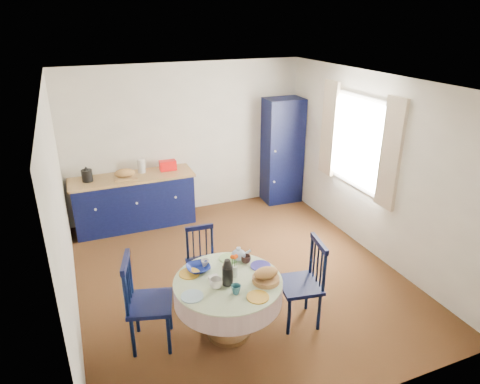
{
  "coord_description": "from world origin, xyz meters",
  "views": [
    {
      "loc": [
        -1.8,
        -4.44,
        3.2
      ],
      "look_at": [
        0.11,
        0.2,
        1.09
      ],
      "focal_mm": 32.0,
      "sensor_mm": 36.0,
      "label": 1
    }
  ],
  "objects_px": {
    "dining_table": "(229,290)",
    "mug_c": "(246,259)",
    "pantry_cabinet": "(282,151)",
    "mug_a": "(216,283)",
    "chair_right": "(303,282)",
    "kitchen_counter": "(134,200)",
    "cobalt_bowl": "(198,268)",
    "chair_left": "(145,302)",
    "chair_far": "(203,261)",
    "mug_b": "(236,289)",
    "mug_d": "(205,263)"
  },
  "relations": [
    {
      "from": "pantry_cabinet",
      "to": "mug_d",
      "type": "relative_size",
      "value": 20.46
    },
    {
      "from": "pantry_cabinet",
      "to": "mug_a",
      "type": "distance_m",
      "value": 3.86
    },
    {
      "from": "dining_table",
      "to": "chair_right",
      "type": "bearing_deg",
      "value": -7.82
    },
    {
      "from": "kitchen_counter",
      "to": "mug_c",
      "type": "bearing_deg",
      "value": -73.54
    },
    {
      "from": "chair_far",
      "to": "mug_b",
      "type": "relative_size",
      "value": 8.56
    },
    {
      "from": "mug_c",
      "to": "mug_b",
      "type": "bearing_deg",
      "value": -122.83
    },
    {
      "from": "kitchen_counter",
      "to": "mug_a",
      "type": "relative_size",
      "value": 14.63
    },
    {
      "from": "dining_table",
      "to": "mug_c",
      "type": "height_order",
      "value": "dining_table"
    },
    {
      "from": "mug_b",
      "to": "cobalt_bowl",
      "type": "bearing_deg",
      "value": 112.89
    },
    {
      "from": "chair_left",
      "to": "mug_c",
      "type": "bearing_deg",
      "value": -71.6
    },
    {
      "from": "chair_left",
      "to": "pantry_cabinet",
      "type": "bearing_deg",
      "value": -31.35
    },
    {
      "from": "chair_left",
      "to": "mug_a",
      "type": "xyz_separation_m",
      "value": [
        0.67,
        -0.26,
        0.21
      ]
    },
    {
      "from": "pantry_cabinet",
      "to": "mug_b",
      "type": "height_order",
      "value": "pantry_cabinet"
    },
    {
      "from": "cobalt_bowl",
      "to": "mug_b",
      "type": "bearing_deg",
      "value": -67.11
    },
    {
      "from": "mug_a",
      "to": "cobalt_bowl",
      "type": "distance_m",
      "value": 0.37
    },
    {
      "from": "kitchen_counter",
      "to": "mug_a",
      "type": "xyz_separation_m",
      "value": [
        0.32,
        -3.03,
        0.28
      ]
    },
    {
      "from": "cobalt_bowl",
      "to": "kitchen_counter",
      "type": "bearing_deg",
      "value": 95.41
    },
    {
      "from": "kitchen_counter",
      "to": "mug_c",
      "type": "distance_m",
      "value": 2.84
    },
    {
      "from": "kitchen_counter",
      "to": "dining_table",
      "type": "xyz_separation_m",
      "value": [
        0.49,
        -2.96,
        0.12
      ]
    },
    {
      "from": "mug_a",
      "to": "cobalt_bowl",
      "type": "xyz_separation_m",
      "value": [
        -0.07,
        0.36,
        -0.02
      ]
    },
    {
      "from": "pantry_cabinet",
      "to": "mug_a",
      "type": "xyz_separation_m",
      "value": [
        -2.33,
        -3.07,
        -0.21
      ]
    },
    {
      "from": "chair_far",
      "to": "kitchen_counter",
      "type": "bearing_deg",
      "value": 106.33
    },
    {
      "from": "mug_c",
      "to": "cobalt_bowl",
      "type": "xyz_separation_m",
      "value": [
        -0.53,
        0.05,
        -0.01
      ]
    },
    {
      "from": "pantry_cabinet",
      "to": "mug_c",
      "type": "xyz_separation_m",
      "value": [
        -1.87,
        -2.76,
        -0.21
      ]
    },
    {
      "from": "kitchen_counter",
      "to": "chair_far",
      "type": "xyz_separation_m",
      "value": [
        0.46,
        -2.13,
        -0.01
      ]
    },
    {
      "from": "dining_table",
      "to": "chair_left",
      "type": "relative_size",
      "value": 1.09
    },
    {
      "from": "mug_c",
      "to": "cobalt_bowl",
      "type": "bearing_deg",
      "value": 175.08
    },
    {
      "from": "dining_table",
      "to": "chair_left",
      "type": "distance_m",
      "value": 0.85
    },
    {
      "from": "mug_a",
      "to": "mug_b",
      "type": "distance_m",
      "value": 0.22
    },
    {
      "from": "chair_left",
      "to": "dining_table",
      "type": "bearing_deg",
      "value": -87.05
    },
    {
      "from": "pantry_cabinet",
      "to": "chair_right",
      "type": "xyz_separation_m",
      "value": [
        -1.35,
        -3.11,
        -0.43
      ]
    },
    {
      "from": "dining_table",
      "to": "chair_far",
      "type": "height_order",
      "value": "dining_table"
    },
    {
      "from": "mug_d",
      "to": "mug_c",
      "type": "bearing_deg",
      "value": -11.79
    },
    {
      "from": "chair_right",
      "to": "chair_left",
      "type": "bearing_deg",
      "value": -90.54
    },
    {
      "from": "pantry_cabinet",
      "to": "chair_far",
      "type": "bearing_deg",
      "value": -132.72
    },
    {
      "from": "mug_c",
      "to": "dining_table",
      "type": "bearing_deg",
      "value": -140.14
    },
    {
      "from": "pantry_cabinet",
      "to": "chair_left",
      "type": "relative_size",
      "value": 1.82
    },
    {
      "from": "dining_table",
      "to": "chair_right",
      "type": "distance_m",
      "value": 0.83
    },
    {
      "from": "pantry_cabinet",
      "to": "mug_b",
      "type": "bearing_deg",
      "value": -121.46
    },
    {
      "from": "dining_table",
      "to": "mug_c",
      "type": "relative_size",
      "value": 10.1
    },
    {
      "from": "chair_far",
      "to": "chair_right",
      "type": "bearing_deg",
      "value": -44.18
    },
    {
      "from": "mug_b",
      "to": "cobalt_bowl",
      "type": "distance_m",
      "value": 0.57
    },
    {
      "from": "cobalt_bowl",
      "to": "chair_right",
      "type": "bearing_deg",
      "value": -20.75
    },
    {
      "from": "pantry_cabinet",
      "to": "chair_right",
      "type": "bearing_deg",
      "value": -110.83
    },
    {
      "from": "pantry_cabinet",
      "to": "chair_right",
      "type": "distance_m",
      "value": 3.42
    },
    {
      "from": "kitchen_counter",
      "to": "pantry_cabinet",
      "type": "bearing_deg",
      "value": 1.31
    },
    {
      "from": "chair_right",
      "to": "mug_c",
      "type": "height_order",
      "value": "chair_right"
    },
    {
      "from": "pantry_cabinet",
      "to": "mug_a",
      "type": "bearing_deg",
      "value": -124.64
    },
    {
      "from": "mug_b",
      "to": "cobalt_bowl",
      "type": "relative_size",
      "value": 0.4
    },
    {
      "from": "kitchen_counter",
      "to": "chair_left",
      "type": "height_order",
      "value": "kitchen_counter"
    }
  ]
}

